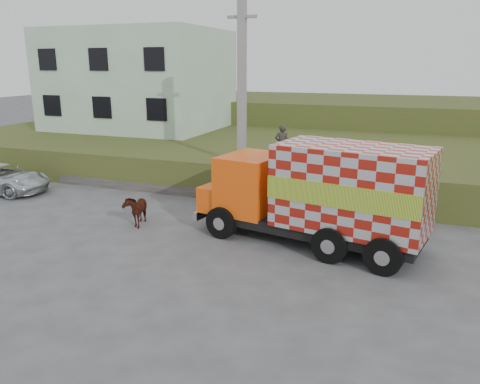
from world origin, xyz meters
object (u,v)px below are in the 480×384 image
at_px(cow, 136,209).
at_px(suv, 0,179).
at_px(cargo_truck, 321,194).
at_px(utility_pole, 242,100).
at_px(pedestrian, 282,144).

height_order(cow, suv, suv).
bearing_deg(cargo_truck, suv, -173.72).
relative_size(utility_pole, cow, 5.94).
height_order(cargo_truck, cow, cargo_truck).
bearing_deg(pedestrian, suv, 7.02).
bearing_deg(pedestrian, cargo_truck, 110.37).
distance_m(utility_pole, cow, 6.10).
distance_m(cargo_truck, pedestrian, 5.22).
bearing_deg(cow, suv, 150.96).
relative_size(cargo_truck, pedestrian, 4.64).
height_order(cargo_truck, pedestrian, cargo_truck).
distance_m(cargo_truck, suv, 14.44).
xyz_separation_m(utility_pole, cargo_truck, (4.07, -4.08, -2.42)).
bearing_deg(utility_pole, cow, -117.55).
bearing_deg(cow, cargo_truck, -14.66).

